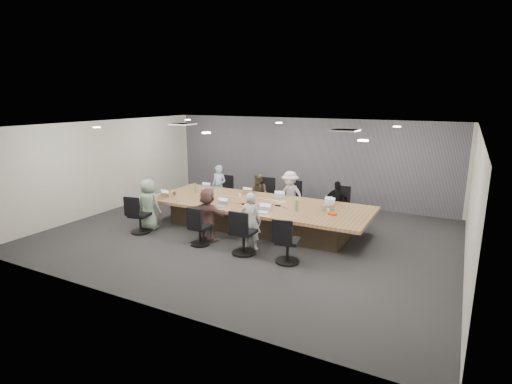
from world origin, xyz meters
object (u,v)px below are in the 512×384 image
at_px(chair_4, 140,218).
at_px(stapler, 252,204).
at_px(chair_0, 225,194).
at_px(person_6, 251,221).
at_px(bottle_green_right, 297,206).
at_px(person_3, 336,203).
at_px(canvas_bag, 328,208).
at_px(laptop_3, 331,203).
at_px(chair_5, 200,230).
at_px(laptop_4, 162,198).
at_px(chair_3, 340,208).
at_px(person_5, 208,215).
at_px(chair_6, 244,236).
at_px(laptop_5, 220,206).
at_px(chair_2, 294,201).
at_px(chair_1, 264,197).
at_px(laptop_0, 209,188).
at_px(mug_brown, 174,193).
at_px(chair_7, 288,245).
at_px(laptop_1, 250,193).
at_px(bottle_green_left, 195,188).
at_px(person_0, 219,187).
at_px(snack_packet, 332,214).
at_px(conference_table, 258,215).
at_px(person_1, 259,194).
at_px(person_4, 149,204).
at_px(laptop_2, 282,197).
at_px(bottle_clear, 203,192).
at_px(laptop_6, 262,212).
at_px(person_2, 290,195).

height_order(chair_4, stapler, chair_4).
height_order(chair_0, person_6, person_6).
distance_m(chair_4, bottle_green_right, 4.10).
relative_size(person_3, canvas_bag, 4.28).
height_order(person_3, laptop_3, person_3).
relative_size(chair_0, canvas_bag, 2.52).
bearing_deg(chair_5, bottle_green_right, 38.16).
bearing_deg(laptop_4, chair_5, -18.53).
bearing_deg(chair_3, chair_4, 32.43).
xyz_separation_m(person_5, person_6, (1.21, 0.00, 0.01)).
relative_size(chair_3, stapler, 5.32).
xyz_separation_m(chair_6, laptop_5, (-1.21, 0.90, 0.31)).
bearing_deg(chair_2, person_6, 107.82).
height_order(chair_1, laptop_0, chair_1).
distance_m(laptop_5, mug_brown, 1.89).
height_order(chair_0, laptop_0, laptop_0).
xyz_separation_m(chair_7, laptop_1, (-2.26, 2.50, 0.34)).
distance_m(bottle_green_left, mug_brown, 0.64).
distance_m(chair_4, mug_brown, 1.40).
bearing_deg(person_0, snack_packet, -20.23).
bearing_deg(stapler, conference_table, 66.40).
relative_size(chair_7, person_1, 0.67).
xyz_separation_m(chair_1, chair_2, (1.02, 0.00, 0.00)).
relative_size(chair_0, chair_7, 0.89).
distance_m(bottle_green_left, canvas_bag, 4.08).
relative_size(person_6, bottle_green_left, 4.96).
relative_size(bottle_green_left, canvas_bag, 0.95).
distance_m(person_4, bottle_green_right, 3.97).
relative_size(chair_1, laptop_5, 2.98).
relative_size(chair_6, laptop_2, 2.95).
height_order(person_6, bottle_clear, person_6).
relative_size(chair_1, laptop_4, 2.57).
xyz_separation_m(chair_1, laptop_3, (2.41, -0.90, 0.33)).
bearing_deg(chair_3, chair_5, 48.74).
relative_size(bottle_green_left, mug_brown, 2.73).
height_order(chair_7, person_1, person_1).
bearing_deg(person_4, bottle_clear, -130.47).
height_order(person_4, mug_brown, person_4).
height_order(laptop_3, canvas_bag, canvas_bag).
bearing_deg(canvas_bag, chair_3, 94.97).
bearing_deg(laptop_5, person_3, 35.61).
relative_size(laptop_1, person_4, 0.22).
height_order(chair_2, person_4, person_4).
height_order(person_4, laptop_6, person_4).
xyz_separation_m(mug_brown, canvas_bag, (4.41, 0.46, 0.03)).
relative_size(person_0, laptop_4, 4.19).
distance_m(person_2, canvas_bag, 1.98).
bearing_deg(canvas_bag, person_0, 162.72).
height_order(chair_0, chair_1, chair_1).
bearing_deg(stapler, chair_4, -175.85).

